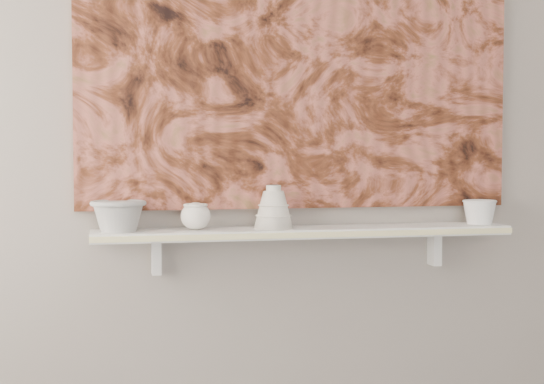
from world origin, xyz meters
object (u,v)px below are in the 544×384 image
object	(u,v)px
painting	(300,46)
bowl_grey	(118,215)
cup_cream	(196,216)
bowl_white	(480,212)
shelf	(306,232)
bell_vessel	(274,207)

from	to	relation	value
painting	bowl_grey	world-z (taller)	painting
cup_cream	bowl_white	size ratio (longest dim) A/B	0.82
bowl_grey	bowl_white	distance (m)	1.24
shelf	painting	xyz separation A→B (m)	(0.00, 0.08, 0.62)
shelf	bell_vessel	distance (m)	0.14
bowl_grey	bell_vessel	bearing A→B (deg)	0.00
shelf	bowl_grey	xyz separation A→B (m)	(-0.61, 0.00, 0.07)
shelf	bell_vessel	size ratio (longest dim) A/B	9.78
cup_cream	bowl_white	world-z (taller)	cup_cream
bowl_white	shelf	bearing A→B (deg)	180.00
cup_cream	bell_vessel	size ratio (longest dim) A/B	0.68
painting	cup_cream	xyz separation A→B (m)	(-0.37, -0.08, -0.57)
shelf	bowl_white	world-z (taller)	bowl_white
painting	bowl_grey	size ratio (longest dim) A/B	8.51
bowl_grey	bell_vessel	xyz separation A→B (m)	(0.50, 0.00, 0.02)
bowl_white	painting	bearing A→B (deg)	172.70
cup_cream	bowl_grey	bearing A→B (deg)	180.00
painting	cup_cream	distance (m)	0.68
shelf	painting	bearing A→B (deg)	90.00
shelf	bowl_white	bearing A→B (deg)	0.00
bowl_grey	bell_vessel	size ratio (longest dim) A/B	1.23
shelf	bowl_grey	bearing A→B (deg)	180.00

